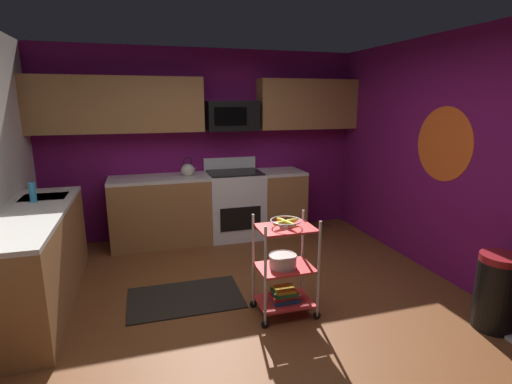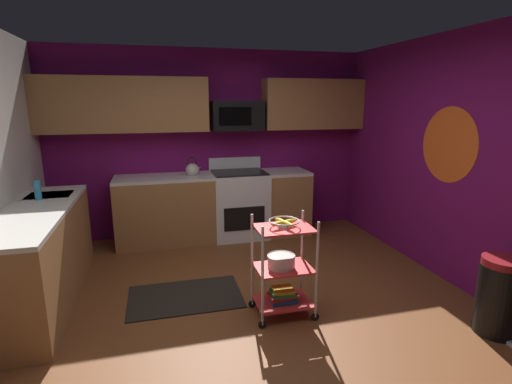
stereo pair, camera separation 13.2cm
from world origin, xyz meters
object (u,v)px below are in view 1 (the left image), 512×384
(mixing_bowl_large, at_px, (283,261))
(rolling_cart, at_px, (285,267))
(oven_range, at_px, (235,204))
(dish_soap_bottle, at_px, (33,192))
(fruit_bowl, at_px, (286,222))
(book_stack, at_px, (284,294))
(trash_can, at_px, (497,292))
(kettle, at_px, (188,170))
(microwave, at_px, (232,116))

(mixing_bowl_large, bearing_deg, rolling_cart, 0.00)
(oven_range, bearing_deg, dish_soap_bottle, -157.08)
(fruit_bowl, bearing_deg, mixing_bowl_large, -180.00)
(book_stack, bearing_deg, trash_can, -23.96)
(mixing_bowl_large, bearing_deg, oven_range, 87.54)
(book_stack, bearing_deg, dish_soap_bottle, 151.34)
(kettle, distance_m, dish_soap_bottle, 1.91)
(mixing_bowl_large, bearing_deg, book_stack, 0.00)
(rolling_cart, relative_size, fruit_bowl, 3.36)
(mixing_bowl_large, bearing_deg, fruit_bowl, 0.00)
(mixing_bowl_large, bearing_deg, microwave, 87.66)
(microwave, relative_size, kettle, 2.65)
(rolling_cart, distance_m, book_stack, 0.27)
(microwave, distance_m, book_stack, 2.74)
(microwave, relative_size, rolling_cart, 0.77)
(microwave, bearing_deg, trash_can, -62.57)
(fruit_bowl, xyz_separation_m, mixing_bowl_large, (-0.02, -0.00, -0.36))
(oven_range, xyz_separation_m, trash_can, (1.56, -2.90, -0.15))
(microwave, bearing_deg, kettle, -170.40)
(mixing_bowl_large, distance_m, dish_soap_bottle, 2.56)
(dish_soap_bottle, bearing_deg, oven_range, 22.92)
(rolling_cart, xyz_separation_m, dish_soap_bottle, (-2.21, 1.21, 0.57))
(dish_soap_bottle, bearing_deg, rolling_cart, -28.66)
(microwave, relative_size, mixing_bowl_large, 2.78)
(book_stack, distance_m, dish_soap_bottle, 2.66)
(mixing_bowl_large, xyz_separation_m, kettle, (-0.55, 2.17, 0.48))
(fruit_bowl, relative_size, dish_soap_bottle, 1.36)
(microwave, bearing_deg, dish_soap_bottle, -154.89)
(mixing_bowl_large, relative_size, dish_soap_bottle, 1.26)
(mixing_bowl_large, height_order, book_stack, mixing_bowl_large)
(oven_range, relative_size, trash_can, 1.67)
(book_stack, bearing_deg, fruit_bowl, 172.87)
(microwave, xyz_separation_m, rolling_cart, (-0.07, -2.28, -1.25))
(rolling_cart, height_order, book_stack, rolling_cart)
(oven_range, relative_size, fruit_bowl, 4.04)
(dish_soap_bottle, bearing_deg, mixing_bowl_large, -28.90)
(microwave, height_order, kettle, microwave)
(microwave, relative_size, fruit_bowl, 2.57)
(fruit_bowl, height_order, book_stack, fruit_bowl)
(oven_range, distance_m, kettle, 0.82)
(oven_range, height_order, microwave, microwave)
(microwave, distance_m, rolling_cart, 2.60)
(rolling_cart, bearing_deg, book_stack, 0.00)
(mixing_bowl_large, height_order, dish_soap_bottle, dish_soap_bottle)
(oven_range, relative_size, book_stack, 4.12)
(microwave, relative_size, dish_soap_bottle, 3.50)
(rolling_cart, xyz_separation_m, kettle, (-0.57, 2.17, 0.55))
(kettle, height_order, trash_can, kettle)
(oven_range, distance_m, book_stack, 2.20)
(microwave, distance_m, mixing_bowl_large, 2.57)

